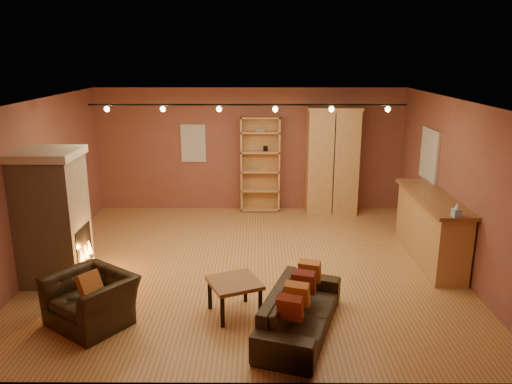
{
  "coord_description": "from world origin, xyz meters",
  "views": [
    {
      "loc": [
        0.18,
        -8.01,
        3.53
      ],
      "look_at": [
        0.14,
        0.2,
        1.24
      ],
      "focal_mm": 35.0,
      "sensor_mm": 36.0,
      "label": 1
    }
  ],
  "objects_px": {
    "bookcase": "(260,163)",
    "armoire": "(332,161)",
    "fireplace": "(53,217)",
    "bar_counter": "(430,227)",
    "coffee_table": "(234,286)",
    "armchair": "(90,292)",
    "loveseat": "(300,303)"
  },
  "relations": [
    {
      "from": "bookcase",
      "to": "armoire",
      "type": "height_order",
      "value": "armoire"
    },
    {
      "from": "fireplace",
      "to": "bar_counter",
      "type": "distance_m",
      "value": 6.31
    },
    {
      "from": "bookcase",
      "to": "coffee_table",
      "type": "height_order",
      "value": "bookcase"
    },
    {
      "from": "bar_counter",
      "to": "coffee_table",
      "type": "distance_m",
      "value": 3.88
    },
    {
      "from": "bookcase",
      "to": "coffee_table",
      "type": "xyz_separation_m",
      "value": [
        -0.37,
        -4.85,
        -0.68
      ]
    },
    {
      "from": "bar_counter",
      "to": "fireplace",
      "type": "bearing_deg",
      "value": -172.37
    },
    {
      "from": "bookcase",
      "to": "bar_counter",
      "type": "xyz_separation_m",
      "value": [
        2.97,
        -2.9,
        -0.51
      ]
    },
    {
      "from": "bar_counter",
      "to": "armchair",
      "type": "xyz_separation_m",
      "value": [
        -5.26,
        -2.21,
        -0.13
      ]
    },
    {
      "from": "loveseat",
      "to": "fireplace",
      "type": "bearing_deg",
      "value": 85.45
    },
    {
      "from": "bookcase",
      "to": "armchair",
      "type": "height_order",
      "value": "bookcase"
    },
    {
      "from": "loveseat",
      "to": "armchair",
      "type": "xyz_separation_m",
      "value": [
        -2.79,
        0.19,
        0.07
      ]
    },
    {
      "from": "armchair",
      "to": "bar_counter",
      "type": "bearing_deg",
      "value": 58.88
    },
    {
      "from": "bookcase",
      "to": "armchair",
      "type": "relative_size",
      "value": 1.75
    },
    {
      "from": "armoire",
      "to": "armchair",
      "type": "distance_m",
      "value": 6.32
    },
    {
      "from": "fireplace",
      "to": "armoire",
      "type": "distance_m",
      "value": 6.03
    },
    {
      "from": "bookcase",
      "to": "loveseat",
      "type": "xyz_separation_m",
      "value": [
        0.5,
        -5.29,
        -0.71
      ]
    },
    {
      "from": "fireplace",
      "to": "armchair",
      "type": "bearing_deg",
      "value": -54.35
    },
    {
      "from": "fireplace",
      "to": "bookcase",
      "type": "xyz_separation_m",
      "value": [
        3.27,
        3.73,
        0.05
      ]
    },
    {
      "from": "fireplace",
      "to": "loveseat",
      "type": "distance_m",
      "value": 4.14
    },
    {
      "from": "fireplace",
      "to": "bookcase",
      "type": "bearing_deg",
      "value": 48.8
    },
    {
      "from": "bar_counter",
      "to": "loveseat",
      "type": "xyz_separation_m",
      "value": [
        -2.47,
        -2.39,
        -0.2
      ]
    },
    {
      "from": "fireplace",
      "to": "armoire",
      "type": "xyz_separation_m",
      "value": [
        4.88,
        3.54,
        0.15
      ]
    },
    {
      "from": "fireplace",
      "to": "armoire",
      "type": "height_order",
      "value": "armoire"
    },
    {
      "from": "armchair",
      "to": "armoire",
      "type": "bearing_deg",
      "value": 87.7
    },
    {
      "from": "bookcase",
      "to": "armoire",
      "type": "bearing_deg",
      "value": -6.76
    },
    {
      "from": "bookcase",
      "to": "bar_counter",
      "type": "distance_m",
      "value": 4.18
    },
    {
      "from": "bookcase",
      "to": "coffee_table",
      "type": "bearing_deg",
      "value": -94.42
    },
    {
      "from": "fireplace",
      "to": "bar_counter",
      "type": "xyz_separation_m",
      "value": [
        6.24,
        0.84,
        -0.47
      ]
    },
    {
      "from": "fireplace",
      "to": "armchair",
      "type": "xyz_separation_m",
      "value": [
        0.98,
        -1.37,
        -0.6
      ]
    },
    {
      "from": "armoire",
      "to": "loveseat",
      "type": "relative_size",
      "value": 1.19
    },
    {
      "from": "loveseat",
      "to": "armchair",
      "type": "height_order",
      "value": "armchair"
    },
    {
      "from": "bookcase",
      "to": "armoire",
      "type": "xyz_separation_m",
      "value": [
        1.61,
        -0.19,
        0.1
      ]
    }
  ]
}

